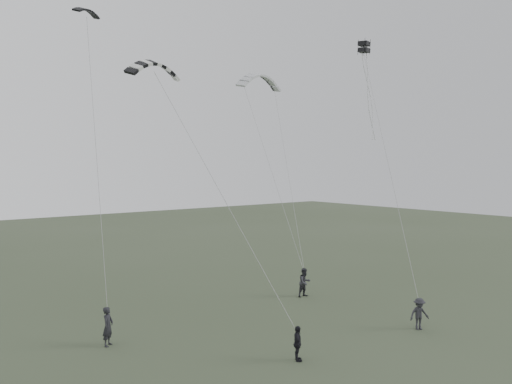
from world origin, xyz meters
TOP-DOWN VIEW (x-y plane):
  - ground at (0.00, 0.00)m, footprint 140.00×140.00m
  - flyer_left at (-8.14, 5.34)m, footprint 0.82×0.81m
  - flyer_right at (5.70, 5.98)m, footprint 0.95×0.75m
  - flyer_center at (-2.22, -1.77)m, footprint 0.85×0.98m
  - flyer_far at (5.82, -2.67)m, footprint 1.26×1.01m
  - kite_dark_small at (-7.13, 10.27)m, footprint 1.77×1.32m
  - kite_pale_large at (8.62, 14.46)m, footprint 4.34×1.63m
  - kite_striped at (-6.25, 3.94)m, footprint 2.79×1.28m
  - kite_box at (9.89, 4.64)m, footprint 0.82×0.85m

SIDE VIEW (x-z plane):
  - ground at x=0.00m, z-range 0.00..0.00m
  - flyer_center at x=-2.22m, z-range 0.00..1.59m
  - flyer_far at x=5.82m, z-range 0.00..1.70m
  - flyer_left at x=-8.14m, z-range 0.00..1.91m
  - flyer_right at x=5.70m, z-range 0.00..1.92m
  - kite_striped at x=-6.25m, z-range 12.98..14.24m
  - kite_pale_large at x=8.62m, z-range 15.23..17.15m
  - kite_box at x=9.89m, z-range 16.45..17.21m
  - kite_dark_small at x=-7.13m, z-range 17.12..17.77m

